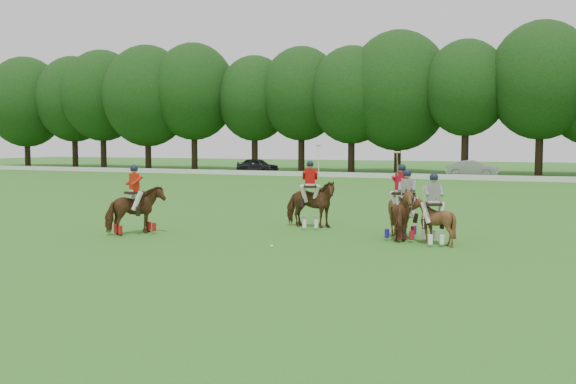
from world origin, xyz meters
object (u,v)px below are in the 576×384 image
at_px(polo_red_c, 401,212).
at_px(polo_stripe_b, 433,219).
at_px(polo_red_a, 135,209).
at_px(car_left, 258,165).
at_px(polo_ball, 272,246).
at_px(polo_stripe_a, 407,215).
at_px(polo_red_b, 310,203).
at_px(car_mid, 473,169).

bearing_deg(polo_red_c, polo_stripe_b, -32.65).
xyz_separation_m(polo_red_a, polo_stripe_b, (9.52, 1.87, -0.09)).
relative_size(car_left, polo_ball, 47.92).
bearing_deg(polo_red_c, polo_red_a, -162.69).
distance_m(polo_stripe_a, polo_ball, 4.55).
bearing_deg(polo_red_a, polo_red_b, 39.41).
relative_size(car_mid, polo_red_c, 1.88).
relative_size(polo_red_c, polo_stripe_a, 0.86).
bearing_deg(polo_red_c, car_mid, 94.10).
bearing_deg(polo_red_b, polo_stripe_a, -20.71).
bearing_deg(car_left, car_mid, -85.09).
distance_m(car_left, polo_stripe_a, 45.03).
distance_m(polo_red_a, polo_stripe_a, 8.92).
bearing_deg(polo_ball, polo_red_c, 47.15).
bearing_deg(car_mid, car_left, 92.63).
bearing_deg(car_mid, polo_red_b, -178.80).
relative_size(car_left, polo_red_c, 1.82).
height_order(car_mid, polo_stripe_b, polo_stripe_b).
height_order(car_left, polo_ball, car_left).
relative_size(polo_red_a, polo_ball, 25.76).
distance_m(car_left, polo_red_a, 43.38).
relative_size(car_mid, polo_stripe_b, 2.09).
relative_size(polo_red_a, polo_red_b, 0.79).
bearing_deg(polo_stripe_b, polo_red_a, -168.90).
xyz_separation_m(car_mid, polo_ball, (-0.31, -41.22, -0.69)).
relative_size(car_mid, polo_red_a, 1.93).
distance_m(polo_red_b, polo_red_c, 3.85).
distance_m(polo_stripe_b, polo_ball, 4.94).
bearing_deg(polo_red_b, car_left, 118.76).
bearing_deg(polo_stripe_b, polo_red_c, 147.35).
bearing_deg(polo_stripe_b, car_left, 122.77).
relative_size(polo_red_a, polo_stripe_b, 1.08).
xyz_separation_m(polo_red_b, polo_stripe_a, (3.84, -1.45, -0.09)).
bearing_deg(polo_red_c, polo_red_b, 160.49).
xyz_separation_m(polo_stripe_b, polo_ball, (-4.19, -2.53, -0.71)).
bearing_deg(polo_ball, polo_stripe_a, 43.69).
bearing_deg(polo_red_b, polo_stripe_b, -22.95).
bearing_deg(car_mid, polo_ball, -177.81).
height_order(polo_red_b, polo_stripe_a, polo_red_b).
bearing_deg(polo_red_a, polo_red_c, 17.31).
distance_m(polo_red_c, polo_ball, 4.53).
relative_size(polo_red_b, polo_stripe_a, 1.07).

